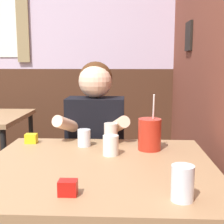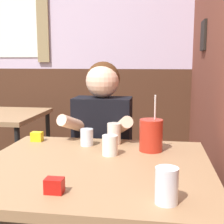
{
  "view_description": "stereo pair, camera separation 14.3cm",
  "coord_description": "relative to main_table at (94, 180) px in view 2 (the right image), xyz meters",
  "views": [
    {
      "loc": [
        0.81,
        -0.91,
        1.18
      ],
      "look_at": [
        0.74,
        0.5,
        0.94
      ],
      "focal_mm": 50.0,
      "sensor_mm": 36.0,
      "label": 1
    },
    {
      "loc": [
        0.95,
        -0.9,
        1.18
      ],
      "look_at": [
        0.74,
        0.5,
        0.94
      ],
      "focal_mm": 50.0,
      "sensor_mm": 36.0,
      "label": 2
    }
  ],
  "objects": [
    {
      "name": "background_table",
      "position": [
        -1.01,
        1.16,
        -0.04
      ],
      "size": [
        0.61,
        0.71,
        0.75
      ],
      "color": "#93704C",
      "rests_on": "ground_plane"
    },
    {
      "name": "person_seated",
      "position": [
        -0.07,
        0.58,
        -0.07
      ],
      "size": [
        0.42,
        0.4,
        1.18
      ],
      "color": "black",
      "rests_on": "ground_plane"
    },
    {
      "name": "glass_center",
      "position": [
        0.05,
        0.14,
        0.11
      ],
      "size": [
        0.07,
        0.07,
        0.09
      ],
      "color": "silver",
      "rests_on": "main_table"
    },
    {
      "name": "main_table",
      "position": [
        0.0,
        0.0,
        0.0
      ],
      "size": [
        0.98,
        0.87,
        0.75
      ],
      "color": "#93704C",
      "rests_on": "ground_plane"
    },
    {
      "name": "glass_far_side",
      "position": [
        0.04,
        0.34,
        0.12
      ],
      "size": [
        0.07,
        0.07,
        0.11
      ],
      "color": "silver",
      "rests_on": "main_table"
    },
    {
      "name": "condiment_ketchup",
      "position": [
        -0.07,
        -0.3,
        0.09
      ],
      "size": [
        0.06,
        0.04,
        0.05
      ],
      "color": "#B7140F",
      "rests_on": "main_table"
    },
    {
      "name": "cocktail_pitcher",
      "position": [
        0.23,
        0.24,
        0.14
      ],
      "size": [
        0.11,
        0.11,
        0.27
      ],
      "color": "#B22819",
      "rests_on": "main_table"
    },
    {
      "name": "brick_wall_right",
      "position": [
        0.61,
        0.78,
        0.67
      ],
      "size": [
        0.08,
        4.22,
        2.7
      ],
      "color": "brown",
      "rests_on": "ground_plane"
    },
    {
      "name": "back_wall",
      "position": [
        -0.7,
        1.92,
        0.68
      ],
      "size": [
        5.53,
        0.09,
        2.7
      ],
      "color": "silver",
      "rests_on": "ground_plane"
    },
    {
      "name": "glass_by_brick",
      "position": [
        -0.1,
        0.29,
        0.11
      ],
      "size": [
        0.07,
        0.07,
        0.09
      ],
      "color": "silver",
      "rests_on": "main_table"
    },
    {
      "name": "glass_near_pitcher",
      "position": [
        0.29,
        -0.32,
        0.12
      ],
      "size": [
        0.07,
        0.07,
        0.11
      ],
      "color": "silver",
      "rests_on": "main_table"
    },
    {
      "name": "condiment_mustard",
      "position": [
        -0.38,
        0.33,
        0.09
      ],
      "size": [
        0.06,
        0.04,
        0.05
      ],
      "color": "yellow",
      "rests_on": "main_table"
    }
  ]
}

